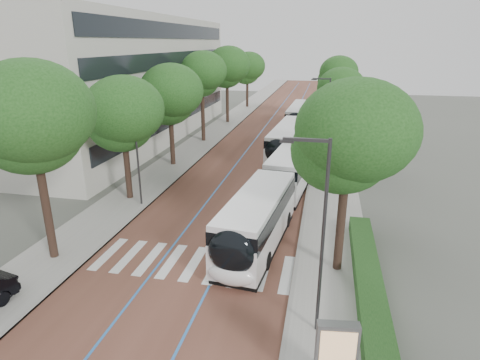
{
  "coord_description": "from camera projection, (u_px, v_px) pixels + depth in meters",
  "views": [
    {
      "loc": [
        6.58,
        -16.9,
        11.28
      ],
      "look_at": [
        1.2,
        8.19,
        2.4
      ],
      "focal_mm": 30.0,
      "sensor_mm": 36.0,
      "label": 1
    }
  ],
  "objects": [
    {
      "name": "ad_panel",
      "position": [
        336.0,
        358.0,
        12.97
      ],
      "size": [
        1.38,
        0.59,
        2.79
      ],
      "rotation": [
        0.0,
        0.0,
        0.12
      ],
      "color": "#59595B",
      "rests_on": "sidewalk_right"
    },
    {
      "name": "sidewalk_left",
      "position": [
        228.0,
        122.0,
        59.04
      ],
      "size": [
        4.0,
        140.0,
        0.12
      ],
      "primitive_type": "cube",
      "color": "gray",
      "rests_on": "ground"
    },
    {
      "name": "sidewalk_right",
      "position": [
        332.0,
        126.0,
        56.07
      ],
      "size": [
        4.0,
        140.0,
        0.12
      ],
      "primitive_type": "cube",
      "color": "gray",
      "rests_on": "ground"
    },
    {
      "name": "hedge",
      "position": [
        369.0,
        286.0,
        18.64
      ],
      "size": [
        1.2,
        14.0,
        0.8
      ],
      "primitive_type": "cube",
      "color": "#153D16",
      "rests_on": "sidewalk_right"
    },
    {
      "name": "lamp_post_left",
      "position": [
        137.0,
        150.0,
        27.86
      ],
      "size": [
        0.14,
        0.14,
        8.0
      ],
      "primitive_type": "cylinder",
      "color": "#323134",
      "rests_on": "sidewalk_left"
    },
    {
      "name": "zebra_crossing",
      "position": [
        194.0,
        263.0,
        21.49
      ],
      "size": [
        10.55,
        3.6,
        0.01
      ],
      "color": "silver",
      "rests_on": "ground"
    },
    {
      "name": "ground",
      "position": [
        184.0,
        273.0,
        20.61
      ],
      "size": [
        160.0,
        160.0,
        0.0
      ],
      "primitive_type": "plane",
      "color": "#51544C",
      "rests_on": "ground"
    },
    {
      "name": "road",
      "position": [
        278.0,
        124.0,
        57.57
      ],
      "size": [
        11.0,
        140.0,
        0.02
      ],
      "primitive_type": "cube",
      "color": "brown",
      "rests_on": "ground"
    },
    {
      "name": "lead_bus",
      "position": [
        273.0,
        197.0,
        26.29
      ],
      "size": [
        4.29,
        18.55,
        3.2
      ],
      "rotation": [
        0.0,
        0.0,
        -0.1
      ],
      "color": "black",
      "rests_on": "ground"
    },
    {
      "name": "office_building",
      "position": [
        106.0,
        79.0,
        48.05
      ],
      "size": [
        18.11,
        40.0,
        14.0
      ],
      "color": "#B9B6AB",
      "rests_on": "ground"
    },
    {
      "name": "lane_line_left",
      "position": [
        267.0,
        124.0,
        57.88
      ],
      "size": [
        0.12,
        126.0,
        0.01
      ],
      "primitive_type": "cube",
      "color": "blue",
      "rests_on": "road"
    },
    {
      "name": "streetlight_near",
      "position": [
        319.0,
        224.0,
        14.95
      ],
      "size": [
        1.82,
        0.2,
        8.0
      ],
      "color": "#323134",
      "rests_on": "sidewalk_right"
    },
    {
      "name": "bus_queued_1",
      "position": [
        299.0,
        117.0,
        53.96
      ],
      "size": [
        2.91,
        12.47,
        3.2
      ],
      "rotation": [
        0.0,
        0.0,
        -0.03
      ],
      "color": "white",
      "rests_on": "ground"
    },
    {
      "name": "kerb_right",
      "position": [
        318.0,
        126.0,
        56.44
      ],
      "size": [
        0.2,
        140.0,
        0.14
      ],
      "primitive_type": "cube",
      "color": "gray",
      "rests_on": "ground"
    },
    {
      "name": "trees_left",
      "position": [
        194.0,
        84.0,
        43.12
      ],
      "size": [
        6.05,
        60.84,
        10.2
      ],
      "color": "black",
      "rests_on": "ground"
    },
    {
      "name": "trees_right",
      "position": [
        339.0,
        97.0,
        37.3
      ],
      "size": [
        5.63,
        47.56,
        9.24
      ],
      "color": "black",
      "rests_on": "ground"
    },
    {
      "name": "streetlight_far",
      "position": [
        326.0,
        113.0,
        38.05
      ],
      "size": [
        1.82,
        0.2,
        8.0
      ],
      "color": "#323134",
      "rests_on": "sidewalk_right"
    },
    {
      "name": "kerb_left",
      "position": [
        240.0,
        123.0,
        58.66
      ],
      "size": [
        0.2,
        140.0,
        0.14
      ],
      "primitive_type": "cube",
      "color": "gray",
      "rests_on": "ground"
    },
    {
      "name": "lane_line_right",
      "position": [
        289.0,
        125.0,
        57.25
      ],
      "size": [
        0.12,
        126.0,
        0.01
      ],
      "primitive_type": "cube",
      "color": "blue",
      "rests_on": "road"
    },
    {
      "name": "bus_queued_0",
      "position": [
        287.0,
        142.0,
        40.8
      ],
      "size": [
        3.29,
        12.53,
        3.2
      ],
      "rotation": [
        0.0,
        0.0,
        -0.06
      ],
      "color": "white",
      "rests_on": "ground"
    }
  ]
}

